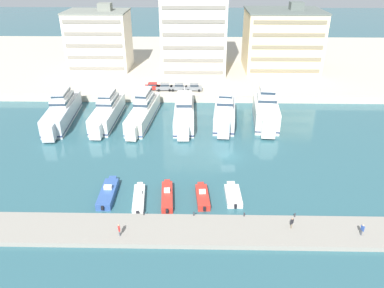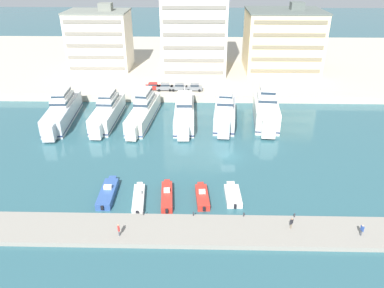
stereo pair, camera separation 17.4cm
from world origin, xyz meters
TOP-DOWN VIEW (x-y plane):
  - ground_plane at (0.00, 0.00)m, footprint 400.00×400.00m
  - quay_promenade at (0.00, 61.36)m, footprint 180.00×70.00m
  - pier_dock at (0.00, -20.54)m, footprint 120.00×6.00m
  - yacht_silver_far_left at (-34.41, 14.79)m, footprint 5.47×21.19m
  - yacht_white_left at (-24.84, 15.15)m, footprint 4.58×19.36m
  - yacht_ivory_mid_left at (-17.21, 15.54)m, footprint 5.52×20.89m
  - yacht_white_center_left at (-8.52, 16.25)m, footprint 4.47×21.57m
  - yacht_silver_center at (0.03, 14.44)m, footprint 5.33×16.42m
  - yacht_ivory_center_right at (8.65, 14.64)m, footprint 5.88×16.35m
  - motorboat_blue_far_left at (-18.70, -12.61)m, footprint 2.21×8.07m
  - motorboat_white_left at (-13.96, -13.76)m, footprint 2.20×7.57m
  - motorboat_red_mid_left at (-9.90, -13.18)m, footprint 2.10×7.77m
  - motorboat_red_center_left at (-4.73, -13.12)m, footprint 2.20×6.64m
  - motorboat_white_center at (-0.21, -12.53)m, footprint 2.39×6.35m
  - car_red_far_left at (-17.02, 30.66)m, footprint 4.11×1.93m
  - car_grey_left at (-13.96, 30.37)m, footprint 4.19×2.10m
  - car_grey_mid_left at (-10.42, 30.35)m, footprint 4.11×1.94m
  - car_grey_center_left at (-6.66, 30.31)m, footprint 4.12×1.95m
  - apartment_block_far_left at (-34.13, 50.29)m, footprint 17.25×12.61m
  - apartment_block_left at (-6.97, 49.37)m, footprint 17.77×18.29m
  - apartment_block_mid_left at (18.06, 50.74)m, footprint 21.00×16.57m
  - pedestrian_near_edge at (6.66, -20.13)m, footprint 0.45×0.49m
  - pedestrian_mid_deck at (15.13, -21.27)m, footprint 0.32×0.63m
  - pedestrian_far_side at (-15.14, -21.99)m, footprint 0.39×0.65m
  - bollard_west at (-12.68, -17.79)m, footprint 0.20×0.20m
  - bollard_west_mid at (-5.91, -17.79)m, footprint 0.20×0.20m
  - bollard_east_mid at (0.85, -17.79)m, footprint 0.20×0.20m
  - bollard_east at (7.62, -17.79)m, footprint 0.20×0.20m

SIDE VIEW (x-z plane):
  - ground_plane at x=0.00m, z-range 0.00..0.00m
  - pier_dock at x=0.00m, z-range 0.00..0.67m
  - motorboat_white_center at x=-0.21m, z-range -0.20..1.06m
  - motorboat_white_left at x=-13.96m, z-range -0.27..1.24m
  - motorboat_red_center_left at x=-4.73m, z-range -0.23..1.23m
  - motorboat_red_mid_left at x=-9.90m, z-range -0.26..1.34m
  - motorboat_blue_far_left at x=-18.70m, z-range -0.28..1.42m
  - quay_promenade at x=0.00m, z-range 0.00..1.68m
  - bollard_west at x=-12.68m, z-range 0.69..1.30m
  - bollard_west_mid at x=-5.91m, z-range 0.69..1.30m
  - bollard_east_mid at x=0.85m, z-range 0.69..1.30m
  - bollard_east at x=7.62m, z-range 0.69..1.30m
  - pedestrian_near_edge at x=6.66m, z-range 0.81..2.42m
  - pedestrian_mid_deck at x=15.13m, z-range 0.82..2.47m
  - pedestrian_far_side at x=-15.14m, z-range 0.83..2.59m
  - yacht_white_center_left at x=-8.52m, z-range -1.38..5.13m
  - yacht_white_left at x=-24.84m, z-range -1.69..6.19m
  - yacht_ivory_mid_left at x=-17.21m, z-range -1.78..6.36m
  - yacht_silver_far_left at x=-34.41m, z-range -1.72..6.50m
  - yacht_silver_center at x=0.03m, z-range -1.75..6.67m
  - car_red_far_left at x=-17.02m, z-range 1.75..3.55m
  - car_grey_left at x=-13.96m, z-range 1.75..3.55m
  - car_grey_mid_left at x=-10.42m, z-range 1.75..3.55m
  - car_grey_center_left at x=-6.66m, z-range 1.75..3.55m
  - yacht_ivory_center_right at x=8.65m, z-range -1.85..7.43m
  - apartment_block_far_left at x=-34.13m, z-range 0.75..18.94m
  - apartment_block_mid_left at x=18.06m, z-range 0.72..19.24m
  - apartment_block_left at x=-6.97m, z-range 0.72..29.72m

